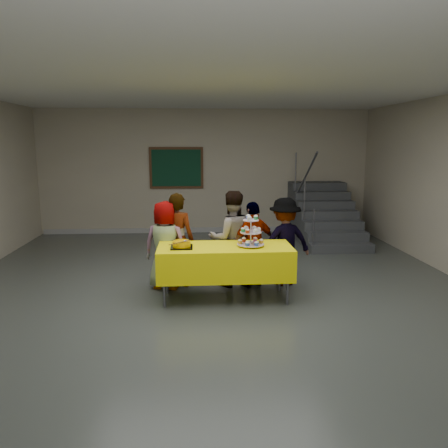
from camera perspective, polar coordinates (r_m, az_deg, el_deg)
The scene contains 11 objects.
room_shell at distance 5.73m, azimuth -1.29°, elevation 9.90°, with size 10.00×10.04×3.02m.
bake_table at distance 6.17m, azimuth 0.12°, elevation -4.85°, with size 1.88×0.78×0.77m.
cupcake_stand at distance 6.09m, azimuth 3.51°, elevation -1.36°, with size 0.38×0.38×0.44m.
bear_cake at distance 6.05m, azimuth -5.56°, elevation -2.56°, with size 0.32×0.36×0.12m.
schoolchild_a at distance 6.66m, azimuth -7.67°, elevation -2.76°, with size 0.66×0.43×1.35m, color slate.
schoolchild_b at distance 6.76m, azimuth -6.13°, elevation -2.06°, with size 0.53×0.35×1.45m, color slate.
schoolchild_c at distance 6.74m, azimuth 0.99°, elevation -1.92°, with size 0.72×0.56×1.48m, color slate.
schoolchild_d at distance 6.71m, azimuth 3.87°, elevation -2.68°, with size 0.78×0.32×1.32m, color slate.
schoolchild_e at distance 6.84m, azimuth 7.89°, elevation -2.30°, with size 0.89×0.51×1.37m, color slate.
staircase at distance 10.41m, azimuth 12.71°, elevation 0.85°, with size 1.30×2.40×2.04m.
noticeboard at distance 10.70m, azimuth -6.24°, elevation 7.29°, with size 1.30×0.05×1.00m.
Camera 1 is at (-0.26, -5.71, 2.19)m, focal length 35.00 mm.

